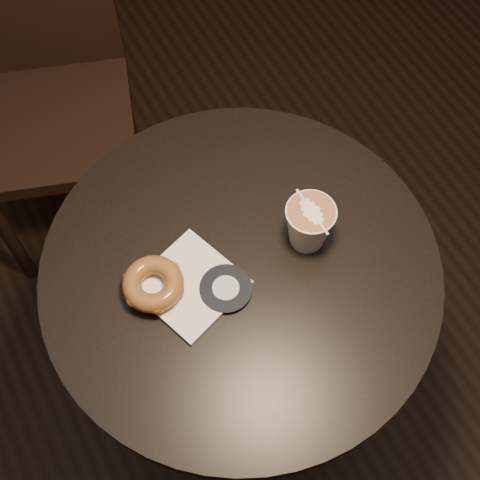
# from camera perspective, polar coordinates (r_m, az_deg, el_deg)

# --- Properties ---
(cafe_table) EXTENTS (0.70, 0.70, 0.75)m
(cafe_table) POSITION_cam_1_polar(r_m,az_deg,el_deg) (1.34, 0.05, -6.01)
(cafe_table) COLOR black
(cafe_table) RESTS_ON ground
(chair) EXTENTS (0.52, 0.52, 1.03)m
(chair) POSITION_cam_1_polar(r_m,az_deg,el_deg) (1.73, -16.90, 14.35)
(chair) COLOR black
(chair) RESTS_ON ground
(pastry_bag) EXTENTS (0.19, 0.19, 0.01)m
(pastry_bag) POSITION_cam_1_polar(r_m,az_deg,el_deg) (1.14, -4.26, -3.86)
(pastry_bag) COLOR white
(pastry_bag) RESTS_ON cafe_table
(doughnut) EXTENTS (0.10, 0.10, 0.03)m
(doughnut) POSITION_cam_1_polar(r_m,az_deg,el_deg) (1.12, -7.43, -3.73)
(doughnut) COLOR brown
(doughnut) RESTS_ON pastry_bag
(latte_cup) EXTENTS (0.09, 0.09, 0.10)m
(latte_cup) POSITION_cam_1_polar(r_m,az_deg,el_deg) (1.15, 5.89, 1.25)
(latte_cup) COLOR white
(latte_cup) RESTS_ON cafe_table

